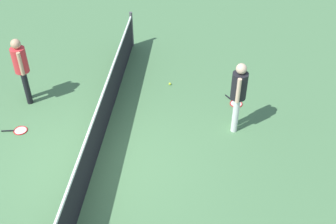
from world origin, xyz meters
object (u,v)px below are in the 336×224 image
at_px(player_far_side, 21,66).
at_px(tennis_racket_far_player, 19,130).
at_px(tennis_ball_midcourt, 170,84).
at_px(tennis_racket_near_player, 235,103).
at_px(player_near_side, 239,92).

xyz_separation_m(player_far_side, tennis_racket_far_player, (-1.16, -0.17, -1.00)).
xyz_separation_m(tennis_racket_far_player, tennis_ball_midcourt, (2.15, -3.26, 0.02)).
xyz_separation_m(player_far_side, tennis_racket_near_player, (0.32, -5.11, -1.00)).
xyz_separation_m(player_near_side, tennis_racket_near_player, (0.92, -0.07, -1.00)).
bearing_deg(tennis_racket_far_player, tennis_ball_midcourt, -56.56).
relative_size(tennis_racket_far_player, tennis_ball_midcourt, 9.11).
bearing_deg(tennis_ball_midcourt, player_far_side, 106.06).
height_order(tennis_racket_near_player, tennis_racket_far_player, same).
xyz_separation_m(player_near_side, tennis_ball_midcourt, (1.59, 1.61, -0.98)).
height_order(tennis_racket_far_player, tennis_ball_midcourt, tennis_ball_midcourt).
distance_m(player_near_side, tennis_ball_midcourt, 2.47).
xyz_separation_m(player_near_side, player_far_side, (0.61, 5.04, 0.00)).
bearing_deg(player_far_side, tennis_ball_midcourt, -73.94).
height_order(player_far_side, tennis_racket_near_player, player_far_side).
height_order(player_near_side, tennis_racket_near_player, player_near_side).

